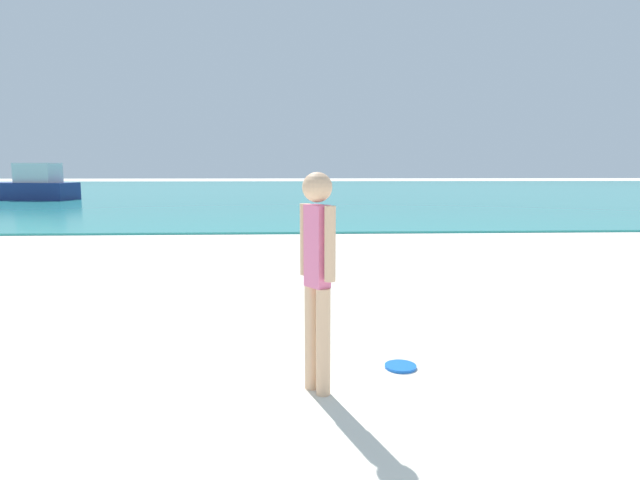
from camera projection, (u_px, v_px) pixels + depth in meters
name	position (u px, v px, depth m)	size (l,w,h in m)	color
water	(300.00, 190.00, 43.43)	(160.00, 60.00, 0.06)	teal
person_standing	(317.00, 270.00, 3.88)	(0.26, 0.33, 1.68)	#DDAD84
frisbee	(401.00, 366.00, 4.48)	(0.27, 0.27, 0.03)	blue
boat_near	(25.00, 187.00, 28.30)	(6.06, 2.89, 1.98)	navy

